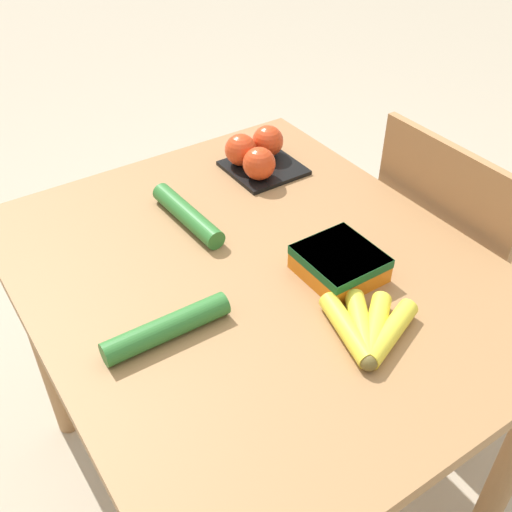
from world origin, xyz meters
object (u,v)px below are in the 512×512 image
object	(u,v)px
tomato_pack	(257,154)
cucumber_near	(187,215)
chair	(456,277)
carrot_bag	(340,262)
banana_bunch	(368,330)
cucumber_far	(167,328)

from	to	relation	value
tomato_pack	cucumber_near	size ratio (longest dim) A/B	0.73
chair	cucumber_near	world-z (taller)	chair
cucumber_near	chair	bearing A→B (deg)	67.73
cucumber_near	carrot_bag	bearing A→B (deg)	27.13
carrot_bag	cucumber_near	bearing A→B (deg)	-152.87
chair	banana_bunch	world-z (taller)	chair
banana_bunch	chair	bearing A→B (deg)	111.22
chair	cucumber_near	size ratio (longest dim) A/B	3.89
banana_bunch	cucumber_far	bearing A→B (deg)	-124.20
carrot_bag	cucumber_near	distance (m)	0.35
chair	tomato_pack	bearing A→B (deg)	46.90
tomato_pack	cucumber_near	world-z (taller)	tomato_pack
chair	cucumber_near	xyz separation A→B (m)	(-0.26, -0.63, 0.29)
carrot_bag	banana_bunch	bearing A→B (deg)	-23.00
chair	carrot_bag	distance (m)	0.56
tomato_pack	cucumber_far	distance (m)	0.58
chair	cucumber_far	xyz separation A→B (m)	(0.02, -0.82, 0.29)
chair	banana_bunch	size ratio (longest dim) A/B	5.23
chair	tomato_pack	distance (m)	0.61
banana_bunch	carrot_bag	xyz separation A→B (m)	(-0.16, 0.07, 0.01)
tomato_pack	cucumber_far	xyz separation A→B (m)	(0.38, -0.44, -0.02)
tomato_pack	cucumber_far	bearing A→B (deg)	-49.15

